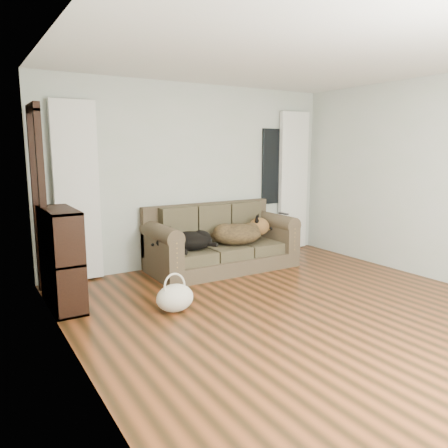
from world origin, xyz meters
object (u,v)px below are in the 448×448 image
sofa (222,238)px  bookshelf (62,262)px  dog_black_lab (187,241)px  dog_shepherd (239,234)px  tote_bag (175,297)px

sofa → bookshelf: 2.28m
dog_black_lab → bookshelf: size_ratio=0.57×
sofa → dog_black_lab: (-0.58, -0.06, 0.03)m
dog_shepherd → sofa: bearing=3.3°
dog_shepherd → bookshelf: 2.50m
dog_shepherd → bookshelf: bookshelf is taller
dog_shepherd → tote_bag: (-1.52, -1.09, -0.33)m
sofa → bookshelf: bookshelf is taller
dog_shepherd → dog_black_lab: bearing=20.4°
sofa → dog_black_lab: sofa is taller
dog_black_lab → tote_bag: size_ratio=1.52×
dog_shepherd → tote_bag: size_ratio=1.82×
dog_black_lab → bookshelf: (-1.67, -0.34, 0.02)m
dog_black_lab → tote_bag: bearing=-100.4°
sofa → dog_shepherd: (0.23, -0.08, 0.04)m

